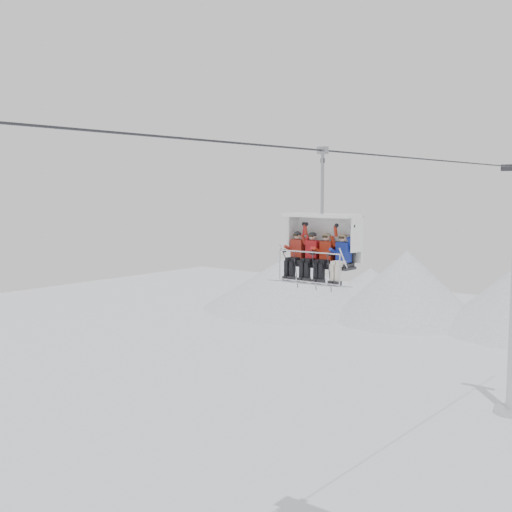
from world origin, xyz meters
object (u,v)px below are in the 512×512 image
Objects in this scene: skier_center_left at (311,254)px; skier_far_right at (341,257)px; chairlift_carrier at (324,239)px; skier_center_right at (325,255)px; skier_far_left at (296,253)px.

skier_center_left is 1.07m from skier_far_right.
chairlift_carrier reaches higher than skier_far_right.
chairlift_carrier is 0.61m from skier_center_right.
skier_far_left and skier_far_right have the same top height.
skier_center_right is 1.00× the size of skier_far_right.
chairlift_carrier reaches higher than skier_center_left.
skier_center_left and skier_far_right have the same top height.
skier_center_right is (1.07, 0.00, 0.00)m from skier_far_left.
skier_center_left is at bearing -131.12° from chairlift_carrier.
skier_center_left is (0.56, 0.00, 0.00)m from skier_far_left.
skier_far_left and skier_center_right have the same top height.
chairlift_carrier is 2.36× the size of skier_center_right.
skier_center_right and skier_far_right have the same top height.
skier_far_right is (0.56, 0.00, 0.00)m from skier_center_right.
chairlift_carrier is 2.36× the size of skier_far_right.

